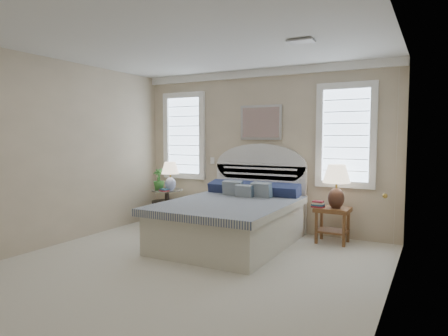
% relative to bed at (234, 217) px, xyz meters
% --- Properties ---
extents(floor, '(4.50, 5.00, 0.01)m').
position_rel_bed_xyz_m(floor, '(0.00, -1.46, -0.39)').
color(floor, '#BEB7A2').
rests_on(floor, ground).
extents(ceiling, '(4.50, 5.00, 0.01)m').
position_rel_bed_xyz_m(ceiling, '(0.00, -1.46, 2.31)').
color(ceiling, silver).
rests_on(ceiling, wall_back).
extents(wall_back, '(4.50, 0.02, 2.70)m').
position_rel_bed_xyz_m(wall_back, '(0.00, 1.04, 0.96)').
color(wall_back, tan).
rests_on(wall_back, floor).
extents(wall_left, '(0.02, 5.00, 2.70)m').
position_rel_bed_xyz_m(wall_left, '(-2.25, -1.46, 0.96)').
color(wall_left, tan).
rests_on(wall_left, floor).
extents(wall_right, '(0.02, 5.00, 2.70)m').
position_rel_bed_xyz_m(wall_right, '(2.25, -1.46, 0.96)').
color(wall_right, tan).
rests_on(wall_right, floor).
extents(crown_molding, '(4.50, 0.08, 0.12)m').
position_rel_bed_xyz_m(crown_molding, '(0.00, 1.00, 2.25)').
color(crown_molding, white).
rests_on(crown_molding, wall_back).
extents(hvac_vent, '(0.30, 0.20, 0.02)m').
position_rel_bed_xyz_m(hvac_vent, '(1.20, -0.66, 2.29)').
color(hvac_vent, '#B2B2B2').
rests_on(hvac_vent, ceiling).
extents(switch_plate, '(0.08, 0.01, 0.12)m').
position_rel_bed_xyz_m(switch_plate, '(-0.95, 1.03, 0.76)').
color(switch_plate, white).
rests_on(switch_plate, wall_back).
extents(window_left, '(0.90, 0.06, 1.60)m').
position_rel_bed_xyz_m(window_left, '(-1.55, 1.02, 1.21)').
color(window_left, silver).
rests_on(window_left, wall_back).
extents(window_right, '(0.90, 0.06, 1.60)m').
position_rel_bed_xyz_m(window_right, '(1.40, 1.02, 1.21)').
color(window_right, silver).
rests_on(window_right, wall_back).
extents(painting, '(0.74, 0.04, 0.58)m').
position_rel_bed_xyz_m(painting, '(0.00, 1.00, 1.43)').
color(painting, silver).
rests_on(painting, wall_back).
extents(closet_door, '(0.02, 1.80, 2.40)m').
position_rel_bed_xyz_m(closet_door, '(2.23, -0.26, 0.81)').
color(closet_door, silver).
rests_on(closet_door, floor).
extents(bed, '(1.72, 2.28, 1.47)m').
position_rel_bed_xyz_m(bed, '(0.00, 0.00, 0.00)').
color(bed, beige).
rests_on(bed, floor).
extents(side_table_left, '(0.56, 0.56, 0.63)m').
position_rel_bed_xyz_m(side_table_left, '(-1.65, 0.59, 0.00)').
color(side_table_left, black).
rests_on(side_table_left, floor).
extents(nightstand_right, '(0.50, 0.40, 0.53)m').
position_rel_bed_xyz_m(nightstand_right, '(1.30, 0.69, 0.00)').
color(nightstand_right, brown).
rests_on(nightstand_right, floor).
extents(floor_pot, '(0.60, 0.60, 0.43)m').
position_rel_bed_xyz_m(floor_pot, '(-1.66, 0.54, -0.17)').
color(floor_pot, black).
rests_on(floor_pot, floor).
extents(lamp_left, '(0.41, 0.41, 0.51)m').
position_rel_bed_xyz_m(lamp_left, '(-1.53, 0.53, 0.56)').
color(lamp_left, silver).
rests_on(lamp_left, side_table_left).
extents(lamp_right, '(0.46, 0.46, 0.65)m').
position_rel_bed_xyz_m(lamp_right, '(1.35, 0.69, 0.54)').
color(lamp_right, black).
rests_on(lamp_right, nightstand_right).
extents(potted_plant, '(0.27, 0.27, 0.37)m').
position_rel_bed_xyz_m(potted_plant, '(-1.77, 0.51, 0.43)').
color(potted_plant, '#2B6829').
rests_on(potted_plant, side_table_left).
extents(books_left, '(0.19, 0.17, 0.04)m').
position_rel_bed_xyz_m(books_left, '(-1.55, 0.37, 0.27)').
color(books_left, maroon).
rests_on(books_left, side_table_left).
extents(books_right, '(0.18, 0.13, 0.10)m').
position_rel_bed_xyz_m(books_right, '(1.10, 0.61, 0.19)').
color(books_right, maroon).
rests_on(books_right, nightstand_right).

